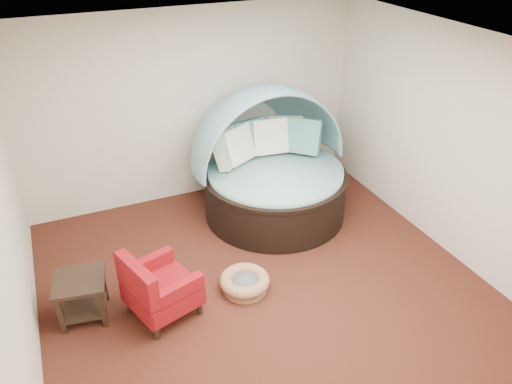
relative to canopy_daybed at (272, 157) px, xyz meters
name	(u,v)px	position (x,y,z in m)	size (l,w,h in m)	color
floor	(264,286)	(-0.81, -1.53, -0.87)	(5.00, 5.00, 0.00)	#4C1E15
wall_back	(193,107)	(-0.81, 0.97, 0.53)	(5.00, 5.00, 0.00)	beige
wall_front	(423,353)	(-0.81, -4.03, 0.53)	(5.00, 5.00, 0.00)	beige
wall_left	(6,239)	(-3.31, -1.53, 0.53)	(5.00, 5.00, 0.00)	beige
wall_right	(449,144)	(1.69, -1.53, 0.53)	(5.00, 5.00, 0.00)	beige
ceiling	(266,50)	(-0.81, -1.53, 1.93)	(5.00, 5.00, 0.00)	white
canopy_daybed	(272,157)	(0.00, 0.00, 0.00)	(2.22, 2.07, 1.87)	black
pet_basket	(245,282)	(-1.04, -1.49, -0.76)	(0.64, 0.64, 0.21)	#986E45
red_armchair	(158,288)	(-2.05, -1.50, -0.49)	(0.87, 0.87, 0.81)	black
side_table	(82,292)	(-2.81, -1.18, -0.54)	(0.61, 0.61, 0.51)	black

